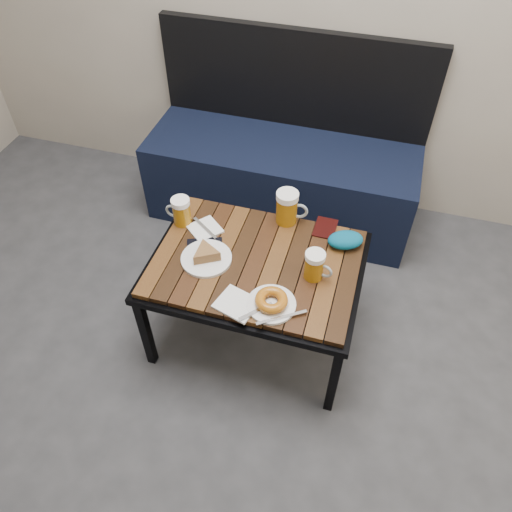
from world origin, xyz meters
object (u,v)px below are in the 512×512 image
(beer_mug_right, at_px, (315,265))
(passport_navy, at_px, (205,248))
(plate_bagel, at_px, (271,302))
(beer_mug_left, at_px, (181,211))
(cafe_table, at_px, (256,268))
(knit_pouch, at_px, (345,240))
(passport_burgundy, at_px, (325,228))
(beer_mug_centre, at_px, (288,207))
(bench, at_px, (282,172))
(plate_pie, at_px, (206,256))

(beer_mug_right, distance_m, passport_navy, 0.46)
(plate_bagel, bearing_deg, beer_mug_left, 145.94)
(cafe_table, distance_m, knit_pouch, 0.38)
(beer_mug_right, bearing_deg, passport_burgundy, 101.84)
(beer_mug_right, distance_m, plate_bagel, 0.22)
(beer_mug_centre, relative_size, knit_pouch, 1.04)
(bench, distance_m, cafe_table, 0.86)
(cafe_table, bearing_deg, beer_mug_centre, 77.00)
(cafe_table, xyz_separation_m, plate_pie, (-0.19, -0.05, 0.07))
(cafe_table, bearing_deg, knit_pouch, 29.74)
(plate_bagel, height_order, knit_pouch, knit_pouch)
(plate_bagel, height_order, passport_burgundy, plate_bagel)
(beer_mug_left, xyz_separation_m, plate_bagel, (0.48, -0.32, -0.04))
(plate_pie, bearing_deg, beer_mug_right, 4.53)
(cafe_table, height_order, plate_pie, plate_pie)
(bench, relative_size, beer_mug_centre, 9.35)
(beer_mug_centre, bearing_deg, knit_pouch, -24.48)
(bench, height_order, beer_mug_left, bench)
(passport_burgundy, relative_size, knit_pouch, 0.86)
(plate_pie, xyz_separation_m, knit_pouch, (0.51, 0.23, 0.01))
(beer_mug_left, xyz_separation_m, beer_mug_right, (0.60, -0.14, -0.00))
(bench, bearing_deg, passport_burgundy, -60.66)
(beer_mug_centre, height_order, beer_mug_right, beer_mug_centre)
(bench, distance_m, beer_mug_left, 0.81)
(beer_mug_centre, distance_m, plate_bagel, 0.46)
(beer_mug_right, xyz_separation_m, plate_bagel, (-0.12, -0.18, -0.04))
(beer_mug_right, xyz_separation_m, knit_pouch, (0.09, 0.20, -0.03))
(beer_mug_left, height_order, knit_pouch, beer_mug_left)
(beer_mug_left, distance_m, plate_pie, 0.25)
(beer_mug_centre, bearing_deg, beer_mug_left, -170.35)
(beer_mug_centre, relative_size, plate_pie, 0.74)
(cafe_table, xyz_separation_m, beer_mug_centre, (0.06, 0.26, 0.12))
(bench, bearing_deg, passport_navy, -97.97)
(cafe_table, distance_m, passport_burgundy, 0.35)
(passport_navy, bearing_deg, passport_burgundy, 98.36)
(beer_mug_centre, distance_m, knit_pouch, 0.27)
(cafe_table, xyz_separation_m, passport_burgundy, (0.23, 0.26, 0.05))
(plate_pie, bearing_deg, knit_pouch, 24.41)
(passport_burgundy, bearing_deg, beer_mug_left, -166.23)
(beer_mug_left, distance_m, beer_mug_centre, 0.44)
(beer_mug_left, relative_size, plate_bagel, 0.55)
(bench, relative_size, passport_burgundy, 11.34)
(beer_mug_centre, xyz_separation_m, beer_mug_right, (0.17, -0.28, -0.01))
(beer_mug_left, distance_m, beer_mug_right, 0.61)
(bench, relative_size, plate_bagel, 6.13)
(beer_mug_left, relative_size, plate_pie, 0.62)
(beer_mug_right, relative_size, passport_burgundy, 1.00)
(plate_pie, relative_size, knit_pouch, 1.40)
(bench, height_order, beer_mug_centre, bench)
(passport_navy, bearing_deg, beer_mug_right, 65.90)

